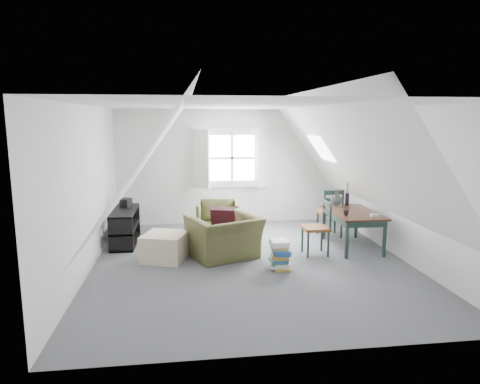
{
  "coord_description": "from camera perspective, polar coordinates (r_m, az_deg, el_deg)",
  "views": [
    {
      "loc": [
        -1.04,
        -6.56,
        2.3
      ],
      "look_at": [
        -0.1,
        0.6,
        1.06
      ],
      "focal_mm": 32.0,
      "sensor_mm": 36.0,
      "label": 1
    }
  ],
  "objects": [
    {
      "name": "slope_right",
      "position": [
        7.07,
        14.09,
        5.21
      ],
      "size": [
        3.19,
        5.5,
        4.48
      ],
      "primitive_type": "plane",
      "rotation": [
        0.0,
        -2.19,
        0.0
      ],
      "color": "white",
      "rests_on": "wall_right"
    },
    {
      "name": "armchair_far",
      "position": [
        8.41,
        -2.97,
        -6.14
      ],
      "size": [
        0.86,
        0.88,
        0.74
      ],
      "primitive_type": "imported",
      "rotation": [
        0.0,
        0.0,
        -0.09
      ],
      "color": "#484928",
      "rests_on": "floor"
    },
    {
      "name": "cup",
      "position": [
        7.54,
        13.92,
        -3.07
      ],
      "size": [
        0.1,
        0.1,
        0.09
      ],
      "primitive_type": "imported",
      "rotation": [
        0.0,
        0.0,
        -0.1
      ],
      "color": "black",
      "rests_on": "dining_table"
    },
    {
      "name": "dining_chair_far",
      "position": [
        8.58,
        11.96,
        -2.58
      ],
      "size": [
        0.45,
        0.45,
        0.96
      ],
      "rotation": [
        0.0,
        0.0,
        2.77
      ],
      "color": "brown",
      "rests_on": "floor"
    },
    {
      "name": "demijohn",
      "position": [
        8.23,
        12.72,
        -1.04
      ],
      "size": [
        0.22,
        0.22,
        0.31
      ],
      "rotation": [
        0.0,
        0.0,
        -0.24
      ],
      "color": "silver",
      "rests_on": "dining_table"
    },
    {
      "name": "ottoman",
      "position": [
        7.2,
        -9.97,
        -7.2
      ],
      "size": [
        0.83,
        0.83,
        0.44
      ],
      "primitive_type": "cube",
      "rotation": [
        0.0,
        0.0,
        -0.32
      ],
      "color": "beige",
      "rests_on": "floor"
    },
    {
      "name": "slope_left",
      "position": [
        6.6,
        -11.94,
        4.99
      ],
      "size": [
        3.19,
        5.5,
        4.48
      ],
      "primitive_type": "plane",
      "rotation": [
        0.0,
        2.19,
        0.0
      ],
      "color": "white",
      "rests_on": "wall_left"
    },
    {
      "name": "media_shelf",
      "position": [
        8.23,
        -15.09,
        -4.74
      ],
      "size": [
        0.41,
        1.24,
        0.64
      ],
      "rotation": [
        0.0,
        0.0,
        0.08
      ],
      "color": "black",
      "rests_on": "floor"
    },
    {
      "name": "magazine_stack",
      "position": [
        6.69,
        5.35,
        -8.32
      ],
      "size": [
        0.34,
        0.4,
        0.45
      ],
      "rotation": [
        0.0,
        0.0,
        -0.17
      ],
      "color": "#B29933",
      "rests_on": "floor"
    },
    {
      "name": "electronics_box",
      "position": [
        8.42,
        -14.97,
        -1.44
      ],
      "size": [
        0.23,
        0.26,
        0.18
      ],
      "primitive_type": "cube",
      "rotation": [
        0.0,
        0.0,
        -0.34
      ],
      "color": "black",
      "rests_on": "media_shelf"
    },
    {
      "name": "paper_box",
      "position": [
        7.58,
        17.51,
        -3.0
      ],
      "size": [
        0.14,
        0.11,
        0.04
      ],
      "primitive_type": "cube",
      "rotation": [
        0.0,
        0.0,
        -0.17
      ],
      "color": "white",
      "rests_on": "dining_table"
    },
    {
      "name": "throw_pillow",
      "position": [
        7.25,
        -2.24,
        -3.6
      ],
      "size": [
        0.45,
        0.33,
        0.42
      ],
      "primitive_type": "cube",
      "rotation": [
        0.31,
        0.0,
        -0.25
      ],
      "color": "#3A101B",
      "rests_on": "armchair_near"
    },
    {
      "name": "wall_front",
      "position": [
        4.08,
        7.56,
        -5.22
      ],
      "size": [
        5.0,
        0.0,
        5.0
      ],
      "primitive_type": "plane",
      "rotation": [
        -1.57,
        0.0,
        0.0
      ],
      "color": "silver",
      "rests_on": "ground"
    },
    {
      "name": "dining_chair_near",
      "position": [
        7.42,
        10.31,
        -4.6
      ],
      "size": [
        0.43,
        0.43,
        0.92
      ],
      "rotation": [
        0.0,
        0.0,
        -1.81
      ],
      "color": "brown",
      "rests_on": "floor"
    },
    {
      "name": "floor",
      "position": [
        7.03,
        1.46,
        -9.35
      ],
      "size": [
        5.5,
        5.5,
        0.0
      ],
      "primitive_type": "plane",
      "color": "#505155",
      "rests_on": "ground"
    },
    {
      "name": "skylight",
      "position": [
        8.29,
        10.79,
        5.75
      ],
      "size": [
        0.35,
        0.75,
        0.47
      ],
      "primitive_type": "cube",
      "rotation": [
        0.0,
        0.95,
        0.0
      ],
      "color": "white",
      "rests_on": "slope_right"
    },
    {
      "name": "vase_twigs",
      "position": [
        8.41,
        14.08,
        -0.84
      ],
      "size": [
        0.08,
        0.08,
        0.59
      ],
      "rotation": [
        0.0,
        0.0,
        -0.12
      ],
      "color": "black",
      "rests_on": "dining_table"
    },
    {
      "name": "ceiling",
      "position": [
        6.64,
        1.56,
        11.48
      ],
      "size": [
        5.5,
        5.5,
        0.0
      ],
      "primitive_type": "plane",
      "rotation": [
        3.14,
        0.0,
        0.0
      ],
      "color": "white",
      "rests_on": "wall_back"
    },
    {
      "name": "wall_back",
      "position": [
        9.42,
        -1.1,
        3.36
      ],
      "size": [
        5.0,
        0.0,
        5.0
      ],
      "primitive_type": "plane",
      "rotation": [
        1.57,
        0.0,
        0.0
      ],
      "color": "silver",
      "rests_on": "ground"
    },
    {
      "name": "dormer_window",
      "position": [
        9.33,
        -1.05,
        4.53
      ],
      "size": [
        1.71,
        0.35,
        1.3
      ],
      "color": "white",
      "rests_on": "wall_back"
    },
    {
      "name": "dining_table",
      "position": [
        7.92,
        14.8,
        -3.14
      ],
      "size": [
        0.8,
        1.33,
        0.66
      ],
      "rotation": [
        0.0,
        0.0,
        0.05
      ],
      "color": "#321A10",
      "rests_on": "floor"
    },
    {
      "name": "armchair_near",
      "position": [
        7.27,
        -2.09,
        -8.68
      ],
      "size": [
        1.36,
        1.28,
        0.7
      ],
      "primitive_type": "imported",
      "rotation": [
        0.0,
        0.0,
        3.52
      ],
      "color": "#484928",
      "rests_on": "floor"
    },
    {
      "name": "wall_left",
      "position": [
        6.8,
        -19.78,
        0.3
      ],
      "size": [
        0.0,
        5.5,
        5.5
      ],
      "primitive_type": "plane",
      "rotation": [
        1.57,
        0.0,
        1.57
      ],
      "color": "silver",
      "rests_on": "ground"
    },
    {
      "name": "wall_right",
      "position": [
        7.53,
        20.67,
        1.11
      ],
      "size": [
        0.0,
        5.5,
        5.5
      ],
      "primitive_type": "plane",
      "rotation": [
        1.57,
        0.0,
        -1.57
      ],
      "color": "silver",
      "rests_on": "ground"
    }
  ]
}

